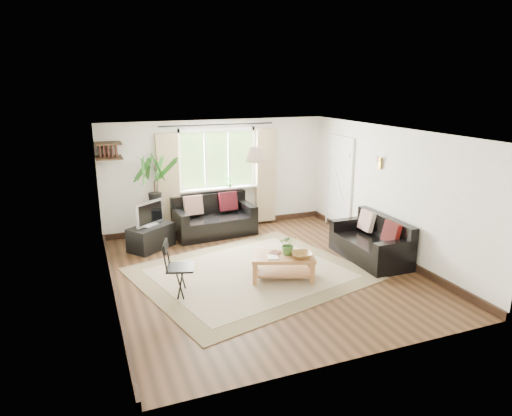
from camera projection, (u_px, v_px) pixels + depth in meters
name	position (u px, v px, depth m)	size (l,w,h in m)	color
floor	(264.00, 272.00, 7.87)	(5.50, 5.50, 0.00)	black
ceiling	(265.00, 132.00, 7.23)	(5.50, 5.50, 0.00)	white
wall_back	(217.00, 175.00, 10.01)	(5.00, 0.02, 2.40)	silver
wall_front	(359.00, 265.00, 5.08)	(5.00, 0.02, 2.40)	silver
wall_left	(107.00, 221.00, 6.67)	(0.02, 5.50, 2.40)	silver
wall_right	(390.00, 192.00, 8.42)	(0.02, 5.50, 2.40)	silver
rug	(250.00, 273.00, 7.80)	(3.55, 3.04, 0.02)	beige
window	(217.00, 159.00, 9.89)	(2.50, 0.16, 2.16)	white
door	(339.00, 185.00, 9.99)	(0.06, 0.96, 2.06)	silver
corner_shelf	(108.00, 151.00, 8.82)	(0.50, 0.50, 0.34)	black
pendant_lamp	(256.00, 151.00, 7.68)	(0.36, 0.36, 0.54)	beige
wall_sconce	(379.00, 161.00, 8.52)	(0.12, 0.12, 0.28)	beige
sofa_back	(214.00, 217.00, 9.71)	(1.69, 0.85, 0.80)	black
sofa_right	(370.00, 240.00, 8.35)	(0.80, 1.60, 0.75)	black
coffee_table	(283.00, 267.00, 7.55)	(1.03, 0.56, 0.42)	brown
table_plant	(289.00, 244.00, 7.49)	(0.31, 0.27, 0.34)	#3B6829
bowl	(302.00, 255.00, 7.39)	(0.34, 0.34, 0.08)	olive
book_a	(267.00, 257.00, 7.40)	(0.17, 0.24, 0.02)	white
book_b	(270.00, 252.00, 7.60)	(0.16, 0.21, 0.02)	#542F21
tv_stand	(151.00, 237.00, 8.93)	(0.87, 0.49, 0.47)	black
tv	(150.00, 213.00, 8.80)	(0.67, 0.22, 0.51)	#A5A5AA
palm_stand	(155.00, 199.00, 9.23)	(0.69, 0.69, 1.78)	black
folding_chair	(181.00, 269.00, 6.92)	(0.45, 0.45, 0.87)	black
sill_plant	(230.00, 181.00, 10.03)	(0.14, 0.10, 0.27)	#2D6023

